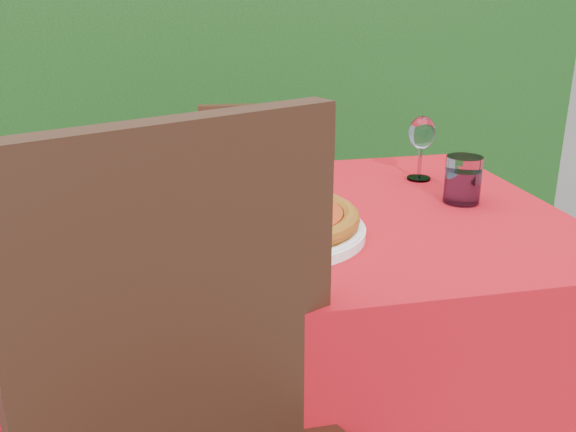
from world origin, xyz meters
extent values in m
cube|color=black|center=(0.00, 1.55, 0.80)|extent=(3.20, 0.55, 1.60)
cube|color=#4C2918|center=(0.00, 0.00, 0.72)|extent=(1.20, 0.80, 0.04)
cylinder|color=#4C2918|center=(-0.54, 0.34, 0.35)|extent=(0.05, 0.05, 0.70)
cylinder|color=#4C2918|center=(0.54, 0.34, 0.35)|extent=(0.05, 0.05, 0.70)
cube|color=#B60E17|center=(0.00, 0.00, 0.59)|extent=(1.26, 0.86, 0.32)
cube|color=black|center=(-0.22, -0.49, 0.80)|extent=(0.46, 0.24, 0.53)
cube|color=black|center=(0.11, 0.76, 0.43)|extent=(0.44, 0.44, 0.04)
cube|color=black|center=(0.09, 0.58, 0.67)|extent=(0.40, 0.08, 0.44)
cylinder|color=black|center=(0.30, 0.91, 0.21)|extent=(0.03, 0.03, 0.41)
cylinder|color=black|center=(-0.04, 0.95, 0.21)|extent=(0.03, 0.03, 0.41)
cylinder|color=black|center=(0.27, 0.57, 0.21)|extent=(0.03, 0.03, 0.41)
cylinder|color=black|center=(-0.08, 0.60, 0.21)|extent=(0.03, 0.03, 0.41)
cylinder|color=white|center=(-0.01, -0.10, 0.76)|extent=(0.35, 0.35, 0.02)
cylinder|color=#C3761B|center=(-0.01, -0.10, 0.78)|extent=(0.36, 0.36, 0.02)
cylinder|color=#9A2A09|center=(-0.01, -0.10, 0.79)|extent=(0.29, 0.29, 0.01)
cylinder|color=white|center=(-0.01, 0.33, 0.76)|extent=(0.22, 0.22, 0.02)
ellipsoid|color=#DABE88|center=(-0.01, 0.33, 0.78)|extent=(0.15, 0.15, 0.06)
cylinder|color=silver|center=(0.44, 0.01, 0.80)|extent=(0.08, 0.08, 0.11)
cylinder|color=#9DC5D5|center=(0.44, 0.01, 0.79)|extent=(0.07, 0.07, 0.08)
cylinder|color=silver|center=(0.42, 0.20, 0.75)|extent=(0.06, 0.06, 0.01)
cylinder|color=silver|center=(0.42, 0.20, 0.80)|extent=(0.01, 0.01, 0.08)
ellipsoid|color=silver|center=(0.42, 0.20, 0.87)|extent=(0.07, 0.07, 0.08)
cube|color=silver|center=(-0.34, -0.08, 0.75)|extent=(0.06, 0.21, 0.01)
cylinder|color=silver|center=(-0.41, 0.22, 0.76)|extent=(0.07, 0.07, 0.03)
camera|label=1|loc=(-0.24, -1.27, 1.22)|focal=40.00mm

